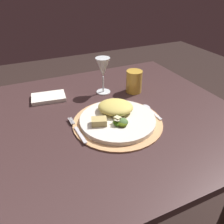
# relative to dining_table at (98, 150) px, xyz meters

# --- Properties ---
(dining_table) EXTENTS (1.12, 0.90, 0.73)m
(dining_table) POSITION_rel_dining_table_xyz_m (0.00, 0.00, 0.00)
(dining_table) COLOR #3D2828
(dining_table) RESTS_ON ground
(placemat) EXTENTS (0.33, 0.33, 0.01)m
(placemat) POSITION_rel_dining_table_xyz_m (0.06, -0.07, 0.17)
(placemat) COLOR tan
(placemat) RESTS_ON dining_table
(dinner_plate) EXTENTS (0.28, 0.28, 0.02)m
(dinner_plate) POSITION_rel_dining_table_xyz_m (0.06, -0.07, 0.18)
(dinner_plate) COLOR white
(dinner_plate) RESTS_ON placemat
(pasta_serving) EXTENTS (0.18, 0.17, 0.04)m
(pasta_serving) POSITION_rel_dining_table_xyz_m (0.07, -0.03, 0.21)
(pasta_serving) COLOR #DCC75E
(pasta_serving) RESTS_ON dinner_plate
(salad_greens) EXTENTS (0.07, 0.07, 0.03)m
(salad_greens) POSITION_rel_dining_table_xyz_m (0.05, -0.11, 0.20)
(salad_greens) COLOR #496010
(salad_greens) RESTS_ON dinner_plate
(bread_piece) EXTENTS (0.06, 0.05, 0.02)m
(bread_piece) POSITION_rel_dining_table_xyz_m (-0.02, -0.08, 0.20)
(bread_piece) COLOR tan
(bread_piece) RESTS_ON dinner_plate
(fork) EXTENTS (0.02, 0.17, 0.00)m
(fork) POSITION_rel_dining_table_xyz_m (-0.10, -0.07, 0.18)
(fork) COLOR silver
(fork) RESTS_ON placemat
(spoon) EXTENTS (0.03, 0.13, 0.01)m
(spoon) POSITION_rel_dining_table_xyz_m (0.21, -0.05, 0.18)
(spoon) COLOR silver
(spoon) RESTS_ON placemat
(napkin) EXTENTS (0.15, 0.11, 0.02)m
(napkin) POSITION_rel_dining_table_xyz_m (-0.14, 0.22, 0.18)
(napkin) COLOR white
(napkin) RESTS_ON dining_table
(wine_glass) EXTENTS (0.06, 0.06, 0.16)m
(wine_glass) POSITION_rel_dining_table_xyz_m (0.11, 0.18, 0.28)
(wine_glass) COLOR silver
(wine_glass) RESTS_ON dining_table
(amber_tumbler) EXTENTS (0.07, 0.07, 0.10)m
(amber_tumbler) POSITION_rel_dining_table_xyz_m (0.24, 0.13, 0.22)
(amber_tumbler) COLOR gold
(amber_tumbler) RESTS_ON dining_table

